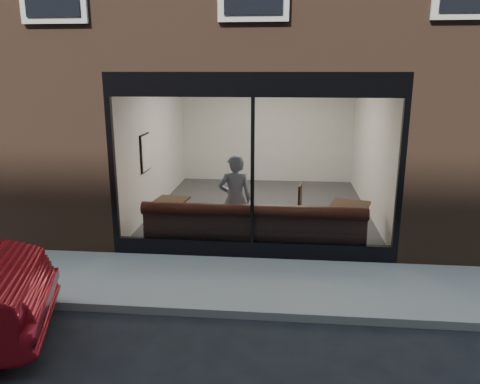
# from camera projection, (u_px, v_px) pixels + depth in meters

# --- Properties ---
(ground) EXTENTS (120.00, 120.00, 0.00)m
(ground) POSITION_uv_depth(u_px,v_px,m) (241.00, 316.00, 6.34)
(ground) COLOR black
(ground) RESTS_ON ground
(sidewalk_near) EXTENTS (40.00, 2.00, 0.01)m
(sidewalk_near) POSITION_uv_depth(u_px,v_px,m) (247.00, 283.00, 7.30)
(sidewalk_near) COLOR gray
(sidewalk_near) RESTS_ON ground
(kerb_near) EXTENTS (40.00, 0.10, 0.12)m
(kerb_near) POSITION_uv_depth(u_px,v_px,m) (241.00, 314.00, 6.27)
(kerb_near) COLOR gray
(kerb_near) RESTS_ON ground
(host_building_pier_left) EXTENTS (2.50, 12.00, 3.20)m
(host_building_pier_left) POSITION_uv_depth(u_px,v_px,m) (142.00, 126.00, 13.99)
(host_building_pier_left) COLOR brown
(host_building_pier_left) RESTS_ON ground
(host_building_pier_right) EXTENTS (2.50, 12.00, 3.20)m
(host_building_pier_right) POSITION_uv_depth(u_px,v_px,m) (399.00, 129.00, 13.28)
(host_building_pier_right) COLOR brown
(host_building_pier_right) RESTS_ON ground
(host_building_backfill) EXTENTS (5.00, 6.00, 3.20)m
(host_building_backfill) POSITION_uv_depth(u_px,v_px,m) (271.00, 118.00, 16.53)
(host_building_backfill) COLOR brown
(host_building_backfill) RESTS_ON ground
(cafe_floor) EXTENTS (6.00, 6.00, 0.00)m
(cafe_floor) POSITION_uv_depth(u_px,v_px,m) (261.00, 209.00, 11.15)
(cafe_floor) COLOR #2D2D30
(cafe_floor) RESTS_ON ground
(cafe_ceiling) EXTENTS (6.00, 6.00, 0.00)m
(cafe_ceiling) POSITION_uv_depth(u_px,v_px,m) (263.00, 72.00, 10.35)
(cafe_ceiling) COLOR white
(cafe_ceiling) RESTS_ON host_building_upper
(cafe_wall_back) EXTENTS (5.00, 0.00, 5.00)m
(cafe_wall_back) POSITION_uv_depth(u_px,v_px,m) (267.00, 128.00, 13.63)
(cafe_wall_back) COLOR silver
(cafe_wall_back) RESTS_ON ground
(cafe_wall_left) EXTENTS (0.00, 6.00, 6.00)m
(cafe_wall_left) POSITION_uv_depth(u_px,v_px,m) (156.00, 142.00, 10.98)
(cafe_wall_left) COLOR silver
(cafe_wall_left) RESTS_ON ground
(cafe_wall_right) EXTENTS (0.00, 6.00, 6.00)m
(cafe_wall_right) POSITION_uv_depth(u_px,v_px,m) (372.00, 145.00, 10.51)
(cafe_wall_right) COLOR silver
(cafe_wall_right) RESTS_ON ground
(storefront_kick) EXTENTS (5.00, 0.10, 0.30)m
(storefront_kick) POSITION_uv_depth(u_px,v_px,m) (252.00, 249.00, 8.27)
(storefront_kick) COLOR black
(storefront_kick) RESTS_ON ground
(storefront_header) EXTENTS (5.00, 0.10, 0.40)m
(storefront_header) POSITION_uv_depth(u_px,v_px,m) (253.00, 85.00, 7.55)
(storefront_header) COLOR black
(storefront_header) RESTS_ON host_building_upper
(storefront_mullion) EXTENTS (0.06, 0.10, 2.50)m
(storefront_mullion) POSITION_uv_depth(u_px,v_px,m) (253.00, 172.00, 7.92)
(storefront_mullion) COLOR black
(storefront_mullion) RESTS_ON storefront_kick
(storefront_glass) EXTENTS (4.80, 0.00, 4.80)m
(storefront_glass) POSITION_uv_depth(u_px,v_px,m) (252.00, 173.00, 7.89)
(storefront_glass) COLOR white
(storefront_glass) RESTS_ON storefront_kick
(banquette) EXTENTS (4.00, 0.55, 0.45)m
(banquette) POSITION_uv_depth(u_px,v_px,m) (254.00, 238.00, 8.64)
(banquette) COLOR black
(banquette) RESTS_ON cafe_floor
(person) EXTENTS (0.69, 0.52, 1.72)m
(person) POSITION_uv_depth(u_px,v_px,m) (235.00, 199.00, 8.83)
(person) COLOR #90A4C1
(person) RESTS_ON cafe_floor
(cafe_table_left) EXTENTS (0.68, 0.68, 0.04)m
(cafe_table_left) POSITION_uv_depth(u_px,v_px,m) (171.00, 200.00, 9.22)
(cafe_table_left) COLOR #2F1F12
(cafe_table_left) RESTS_ON cafe_floor
(cafe_table_right) EXTENTS (0.87, 0.87, 0.05)m
(cafe_table_right) POSITION_uv_depth(u_px,v_px,m) (350.00, 205.00, 8.89)
(cafe_table_right) COLOR #2F1F12
(cafe_table_right) RESTS_ON cafe_floor
(cafe_chair_left) EXTENTS (0.51, 0.51, 0.04)m
(cafe_chair_left) POSITION_uv_depth(u_px,v_px,m) (221.00, 214.00, 10.01)
(cafe_chair_left) COLOR #2F1F12
(cafe_chair_left) RESTS_ON cafe_floor
(cafe_chair_right) EXTENTS (0.45, 0.45, 0.04)m
(cafe_chair_right) POSITION_uv_depth(u_px,v_px,m) (290.00, 217.00, 9.84)
(cafe_chair_right) COLOR #2F1F12
(cafe_chair_right) RESTS_ON cafe_floor
(wall_poster) EXTENTS (0.02, 0.57, 0.75)m
(wall_poster) POSITION_uv_depth(u_px,v_px,m) (146.00, 153.00, 10.08)
(wall_poster) COLOR white
(wall_poster) RESTS_ON cafe_wall_left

